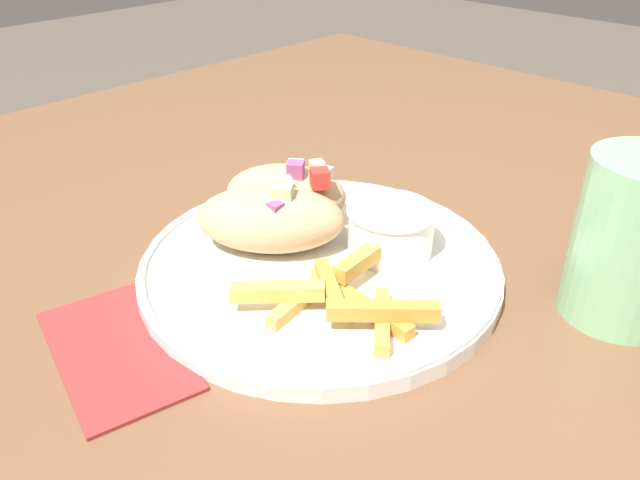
{
  "coord_description": "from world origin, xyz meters",
  "views": [
    {
      "loc": [
        0.29,
        -0.37,
        1.07
      ],
      "look_at": [
        -0.03,
        -0.05,
        0.81
      ],
      "focal_mm": 35.0,
      "sensor_mm": 36.0,
      "label": 1
    }
  ],
  "objects_px": {
    "fries_pile": "(343,296)",
    "sauce_ramekin": "(388,229)",
    "pita_sandwich_near": "(271,218)",
    "plate": "(320,264)",
    "pita_sandwich_far": "(287,193)",
    "water_glass": "(631,248)"
  },
  "relations": [
    {
      "from": "sauce_ramekin",
      "to": "fries_pile",
      "type": "bearing_deg",
      "value": -72.77
    },
    {
      "from": "plate",
      "to": "sauce_ramekin",
      "type": "distance_m",
      "value": 0.07
    },
    {
      "from": "plate",
      "to": "pita_sandwich_far",
      "type": "bearing_deg",
      "value": 157.45
    },
    {
      "from": "fries_pile",
      "to": "water_glass",
      "type": "distance_m",
      "value": 0.22
    },
    {
      "from": "plate",
      "to": "sauce_ramekin",
      "type": "xyz_separation_m",
      "value": [
        0.03,
        0.05,
        0.03
      ]
    },
    {
      "from": "plate",
      "to": "pita_sandwich_near",
      "type": "xyz_separation_m",
      "value": [
        -0.05,
        -0.01,
        0.03
      ]
    },
    {
      "from": "pita_sandwich_far",
      "to": "fries_pile",
      "type": "distance_m",
      "value": 0.15
    },
    {
      "from": "pita_sandwich_near",
      "to": "water_glass",
      "type": "bearing_deg",
      "value": -11.6
    },
    {
      "from": "pita_sandwich_far",
      "to": "sauce_ramekin",
      "type": "relative_size",
      "value": 1.76
    },
    {
      "from": "plate",
      "to": "pita_sandwich_far",
      "type": "xyz_separation_m",
      "value": [
        -0.07,
        0.03,
        0.03
      ]
    },
    {
      "from": "fries_pile",
      "to": "sauce_ramekin",
      "type": "xyz_separation_m",
      "value": [
        -0.03,
        0.09,
        0.01
      ]
    },
    {
      "from": "fries_pile",
      "to": "sauce_ramekin",
      "type": "relative_size",
      "value": 1.76
    },
    {
      "from": "plate",
      "to": "pita_sandwich_near",
      "type": "relative_size",
      "value": 2.07
    },
    {
      "from": "fries_pile",
      "to": "plate",
      "type": "bearing_deg",
      "value": 148.48
    },
    {
      "from": "pita_sandwich_near",
      "to": "fries_pile",
      "type": "bearing_deg",
      "value": -53.07
    },
    {
      "from": "pita_sandwich_far",
      "to": "water_glass",
      "type": "bearing_deg",
      "value": -13.26
    },
    {
      "from": "pita_sandwich_near",
      "to": "water_glass",
      "type": "height_order",
      "value": "water_glass"
    },
    {
      "from": "water_glass",
      "to": "pita_sandwich_near",
      "type": "bearing_deg",
      "value": -151.39
    },
    {
      "from": "plate",
      "to": "fries_pile",
      "type": "bearing_deg",
      "value": -31.52
    },
    {
      "from": "pita_sandwich_far",
      "to": "water_glass",
      "type": "xyz_separation_m",
      "value": [
        0.28,
        0.09,
        0.02
      ]
    },
    {
      "from": "pita_sandwich_near",
      "to": "sauce_ramekin",
      "type": "bearing_deg",
      "value": -2.51
    },
    {
      "from": "sauce_ramekin",
      "to": "pita_sandwich_far",
      "type": "bearing_deg",
      "value": -169.39
    }
  ]
}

